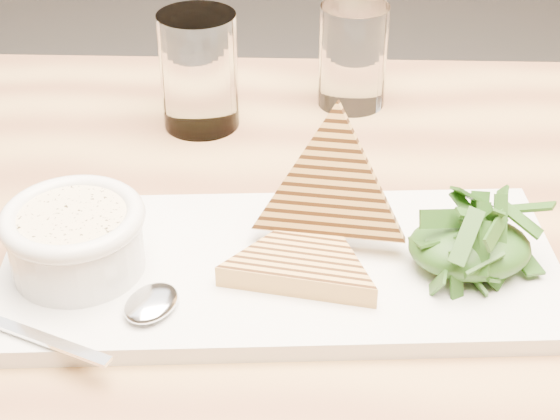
{
  "coord_description": "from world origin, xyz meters",
  "views": [
    {
      "loc": [
        -0.13,
        -0.73,
        1.19
      ],
      "look_at": [
        -0.12,
        -0.16,
        0.81
      ],
      "focal_mm": 55.0,
      "sensor_mm": 36.0,
      "label": 1
    }
  ],
  "objects_px": {
    "table_top": "(123,294)",
    "soup_bowl": "(77,247)",
    "platter": "(280,268)",
    "glass_near": "(199,71)",
    "glass_far": "(353,56)"
  },
  "relations": [
    {
      "from": "table_top",
      "to": "platter",
      "type": "relative_size",
      "value": 2.92
    },
    {
      "from": "platter",
      "to": "glass_far",
      "type": "xyz_separation_m",
      "value": [
        0.08,
        0.31,
        0.05
      ]
    },
    {
      "from": "glass_near",
      "to": "glass_far",
      "type": "height_order",
      "value": "glass_near"
    },
    {
      "from": "platter",
      "to": "glass_far",
      "type": "relative_size",
      "value": 3.98
    },
    {
      "from": "table_top",
      "to": "soup_bowl",
      "type": "distance_m",
      "value": 0.06
    },
    {
      "from": "platter",
      "to": "glass_near",
      "type": "bearing_deg",
      "value": 106.66
    },
    {
      "from": "platter",
      "to": "glass_near",
      "type": "distance_m",
      "value": 0.28
    },
    {
      "from": "table_top",
      "to": "glass_far",
      "type": "bearing_deg",
      "value": 54.88
    },
    {
      "from": "table_top",
      "to": "soup_bowl",
      "type": "height_order",
      "value": "soup_bowl"
    },
    {
      "from": "glass_near",
      "to": "glass_far",
      "type": "relative_size",
      "value": 1.09
    },
    {
      "from": "soup_bowl",
      "to": "glass_near",
      "type": "xyz_separation_m",
      "value": [
        0.08,
        0.27,
        0.02
      ]
    },
    {
      "from": "soup_bowl",
      "to": "glass_far",
      "type": "xyz_separation_m",
      "value": [
        0.24,
        0.31,
        0.02
      ]
    },
    {
      "from": "platter",
      "to": "glass_near",
      "type": "height_order",
      "value": "glass_near"
    },
    {
      "from": "table_top",
      "to": "glass_far",
      "type": "xyz_separation_m",
      "value": [
        0.21,
        0.3,
        0.08
      ]
    },
    {
      "from": "table_top",
      "to": "glass_near",
      "type": "relative_size",
      "value": 10.67
    }
  ]
}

